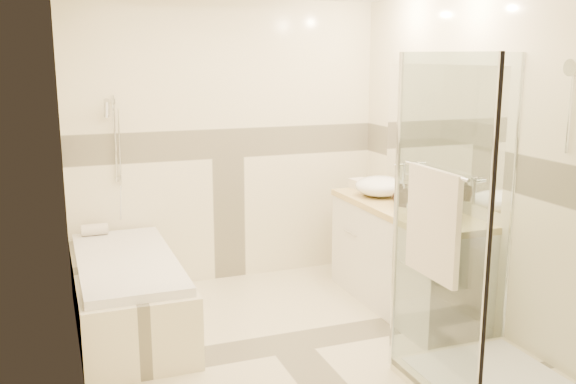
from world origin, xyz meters
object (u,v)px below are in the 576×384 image
object	(u,v)px
vessel_sink_far	(434,207)
shower_enclosure	(472,310)
bathtub	(128,290)
amenity_bottle_b	(401,194)
vessel_sink_near	(380,186)
vanity	(404,257)
amenity_bottle_a	(406,195)

from	to	relation	value
vessel_sink_far	shower_enclosure	bearing A→B (deg)	-107.71
bathtub	amenity_bottle_b	distance (m)	2.24
bathtub	vessel_sink_near	bearing A→B (deg)	1.35
vanity	vessel_sink_far	xyz separation A→B (m)	(-0.02, -0.42, 0.51)
shower_enclosure	vessel_sink_near	bearing A→B (deg)	80.73
vanity	bathtub	bearing A→B (deg)	170.75
bathtub	amenity_bottle_a	xyz separation A→B (m)	(2.13, -0.36, 0.63)
vessel_sink_near	amenity_bottle_a	world-z (taller)	amenity_bottle_a
bathtub	amenity_bottle_b	xyz separation A→B (m)	(2.13, -0.29, 0.63)
vanity	vessel_sink_near	bearing A→B (deg)	92.86
amenity_bottle_a	bathtub	bearing A→B (deg)	170.33
vessel_sink_far	amenity_bottle_b	size ratio (longest dim) A/B	2.41
vanity	shower_enclosure	size ratio (longest dim) A/B	0.79
vanity	amenity_bottle_b	bearing A→B (deg)	107.64
bathtub	vessel_sink_far	xyz separation A→B (m)	(2.13, -0.77, 0.62)
amenity_bottle_b	bathtub	bearing A→B (deg)	172.32
vanity	vessel_sink_near	xyz separation A→B (m)	(-0.02, 0.40, 0.51)
vanity	shower_enclosure	distance (m)	1.31
vessel_sink_near	vessel_sink_far	size ratio (longest dim) A/B	1.04
amenity_bottle_a	amenity_bottle_b	world-z (taller)	amenity_bottle_a
vanity	amenity_bottle_a	distance (m)	0.51
bathtub	amenity_bottle_a	bearing A→B (deg)	-9.67
vessel_sink_far	amenity_bottle_a	world-z (taller)	amenity_bottle_a
amenity_bottle_a	amenity_bottle_b	size ratio (longest dim) A/B	1.07
bathtub	vanity	size ratio (longest dim) A/B	1.05
bathtub	vessel_sink_near	size ratio (longest dim) A/B	4.02
shower_enclosure	amenity_bottle_a	bearing A→B (deg)	77.76
amenity_bottle_b	vessel_sink_far	bearing A→B (deg)	-90.00
bathtub	amenity_bottle_b	world-z (taller)	amenity_bottle_b
bathtub	vessel_sink_near	world-z (taller)	vessel_sink_near
vessel_sink_far	amenity_bottle_a	bearing A→B (deg)	90.00
vanity	vessel_sink_near	world-z (taller)	vessel_sink_near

